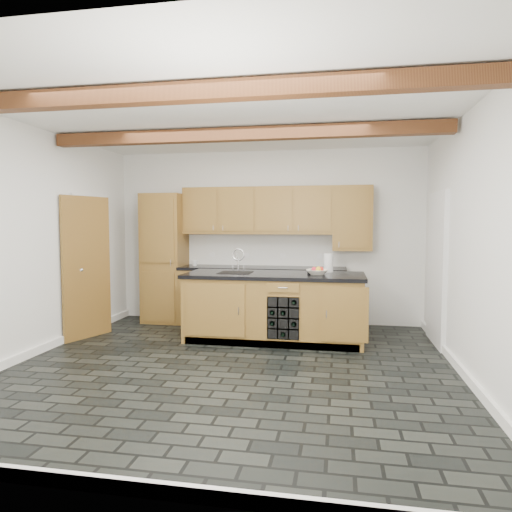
% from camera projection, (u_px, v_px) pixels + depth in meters
% --- Properties ---
extents(ground, '(5.00, 5.00, 0.00)m').
position_uv_depth(ground, '(232.00, 367.00, 5.14)').
color(ground, black).
rests_on(ground, ground).
extents(room_shell, '(5.01, 5.00, 5.00)m').
position_uv_depth(room_shell, '(234.00, 231.00, 5.57)').
color(room_shell, white).
rests_on(room_shell, ground).
extents(back_cabinetry, '(3.65, 0.62, 2.20)m').
position_uv_depth(back_cabinetry, '(241.00, 263.00, 7.33)').
color(back_cabinetry, olive).
rests_on(back_cabinetry, ground).
extents(island, '(2.48, 0.96, 0.93)m').
position_uv_depth(island, '(275.00, 307.00, 6.31)').
color(island, olive).
rests_on(island, ground).
extents(faucet, '(0.45, 0.40, 0.34)m').
position_uv_depth(faucet, '(236.00, 270.00, 6.43)').
color(faucet, black).
rests_on(faucet, island).
extents(kitchen_scale, '(0.19, 0.13, 0.06)m').
position_uv_depth(kitchen_scale, '(314.00, 272.00, 6.22)').
color(kitchen_scale, black).
rests_on(kitchen_scale, island).
extents(fruit_bowl, '(0.32, 0.32, 0.07)m').
position_uv_depth(fruit_bowl, '(317.00, 272.00, 6.12)').
color(fruit_bowl, silver).
rests_on(fruit_bowl, island).
extents(fruit_cluster, '(0.16, 0.17, 0.07)m').
position_uv_depth(fruit_cluster, '(317.00, 269.00, 6.12)').
color(fruit_cluster, red).
rests_on(fruit_cluster, fruit_bowl).
extents(paper_towel, '(0.13, 0.13, 0.26)m').
position_uv_depth(paper_towel, '(328.00, 263.00, 6.46)').
color(paper_towel, white).
rests_on(paper_towel, island).
extents(mug, '(0.13, 0.13, 0.10)m').
position_uv_depth(mug, '(195.00, 263.00, 7.40)').
color(mug, white).
rests_on(mug, back_cabinetry).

